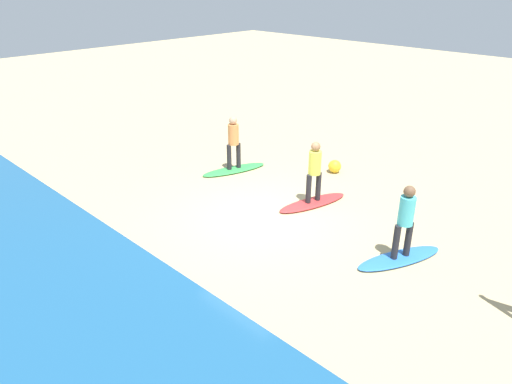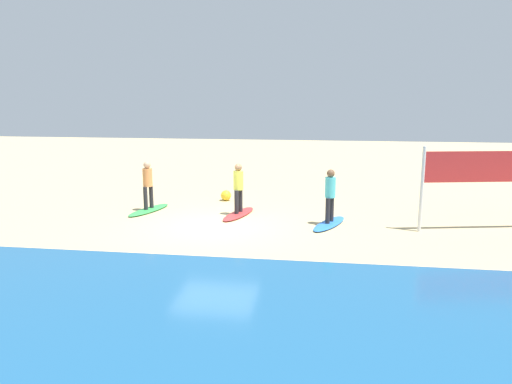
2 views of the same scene
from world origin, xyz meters
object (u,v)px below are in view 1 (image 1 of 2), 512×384
(surfboard_red, at_px, (313,203))
(surfboard_green, at_px, (234,170))
(surfboard_blue, at_px, (399,258))
(surfer_green, at_px, (233,139))
(surfer_blue, at_px, (406,217))
(surfer_red, at_px, (315,168))
(beach_ball, at_px, (335,166))

(surfboard_red, bearing_deg, surfboard_green, -78.48)
(surfboard_blue, xyz_separation_m, surfboard_green, (6.16, -0.96, 0.00))
(surfboard_red, height_order, surfer_green, surfer_green)
(surfer_blue, relative_size, surfboard_green, 0.78)
(surfer_blue, distance_m, surfer_red, 3.10)
(surfer_blue, height_order, surfboard_red, surfer_blue)
(surfboard_red, xyz_separation_m, beach_ball, (0.89, -2.20, 0.15))
(surfer_red, height_order, beach_ball, surfer_red)
(surfboard_red, bearing_deg, surfer_green, -78.48)
(surfer_blue, xyz_separation_m, beach_ball, (3.87, -3.03, -0.84))
(surfer_red, relative_size, beach_ball, 4.15)
(surfboard_green, height_order, beach_ball, beach_ball)
(surfer_blue, distance_m, beach_ball, 4.99)
(surfer_red, bearing_deg, surfer_blue, 164.52)
(surfer_blue, relative_size, surfboard_red, 0.78)
(surfer_green, distance_m, beach_ball, 3.19)
(surfboard_green, distance_m, surfer_green, 0.99)
(surfer_green, xyz_separation_m, beach_ball, (-2.28, -2.07, -0.84))
(surfboard_blue, bearing_deg, surfboard_green, -77.02)
(surfboard_blue, height_order, surfer_blue, surfer_blue)
(beach_ball, bearing_deg, surfer_red, 111.94)
(surfboard_blue, xyz_separation_m, surfer_red, (2.99, -0.83, 0.99))
(surfboard_red, bearing_deg, surfer_red, -76.08)
(surfboard_green, bearing_deg, beach_ball, 148.37)
(surfboard_green, bearing_deg, surfer_blue, 97.35)
(surfboard_red, xyz_separation_m, surfer_green, (3.17, -0.13, 0.99))
(surfboard_green, distance_m, beach_ball, 3.09)
(surfer_green, height_order, beach_ball, surfer_green)
(surfboard_green, height_order, surfer_green, surfer_green)
(surfboard_green, relative_size, surfer_green, 1.28)
(surfboard_red, height_order, surfboard_green, same)
(surfboard_blue, distance_m, surfboard_red, 3.10)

